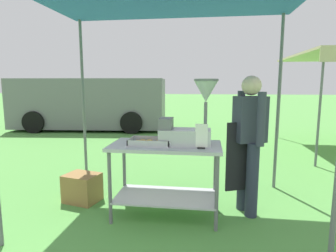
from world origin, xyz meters
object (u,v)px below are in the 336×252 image
supply_crate (82,188)px  van_grey (91,103)px  donut_fryer (190,121)px  donut_cart (166,164)px  donut_tray (150,143)px  menu_sign (201,138)px  vendor (249,138)px

supply_crate → van_grey: van_grey is taller
supply_crate → van_grey: 6.32m
donut_fryer → donut_cart: bearing=176.1°
donut_tray → supply_crate: donut_tray is taller
menu_sign → van_grey: 7.35m
van_grey → donut_cart: bearing=-60.4°
donut_tray → vendor: 1.13m
van_grey → donut_fryer: bearing=-58.6°
vendor → donut_cart: bearing=-167.2°
donut_tray → donut_fryer: 0.51m
supply_crate → donut_fryer: bearing=-11.0°
donut_cart → donut_tray: (-0.17, -0.04, 0.26)m
vendor → supply_crate: size_ratio=3.31×
donut_tray → van_grey: bearing=118.2°
donut_tray → supply_crate: size_ratio=0.95×
donut_tray → donut_fryer: donut_fryer is taller
menu_sign → donut_fryer: bearing=132.6°
donut_cart → menu_sign: 0.55m
donut_cart → supply_crate: 1.24m
vendor → menu_sign: bearing=-145.3°
supply_crate → van_grey: bearing=111.8°
donut_cart → donut_tray: size_ratio=2.67×
vendor → supply_crate: (-2.07, 0.04, -0.72)m
donut_tray → menu_sign: size_ratio=1.78×
donut_fryer → menu_sign: bearing=-47.4°
donut_fryer → van_grey: bearing=121.4°
donut_fryer → vendor: bearing=19.2°
menu_sign → van_grey: bearing=121.7°
donut_cart → vendor: 1.00m
donut_fryer → menu_sign: 0.24m
vendor → supply_crate: 2.19m
donut_cart → vendor: (0.94, 0.21, 0.29)m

